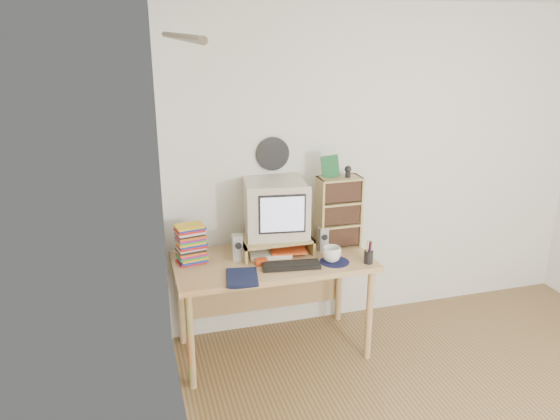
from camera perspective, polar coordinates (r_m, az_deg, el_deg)
back_wall at (r=4.43m, az=10.90°, el=4.29°), size 3.50×0.00×3.50m
left_wall at (r=2.34m, az=-9.07°, el=-8.87°), size 0.00×3.50×3.50m
curtain at (r=2.82m, az=-9.42°, el=-6.21°), size 0.00×2.20×2.20m
wall_disc at (r=4.04m, az=-0.77°, el=5.88°), size 0.25×0.02×0.25m
desk at (r=4.02m, az=-1.02°, el=-6.51°), size 1.40×0.70×0.75m
monitor_riser at (r=3.97m, az=-0.47°, el=-3.22°), size 0.52×0.30×0.12m
crt_monitor at (r=3.94m, az=-0.44°, el=0.15°), size 0.48×0.48×0.40m
speaker_left at (r=3.86m, az=-4.48°, el=-3.93°), size 0.08×0.08×0.19m
speaker_right at (r=4.03m, az=4.49°, el=-3.02°), size 0.07×0.07×0.18m
keyboard at (r=3.76m, az=1.16°, el=-5.82°), size 0.41×0.19×0.03m
dvd_stack at (r=3.84m, az=-9.26°, el=-3.60°), size 0.21×0.16×0.27m
cd_rack at (r=4.07m, az=6.15°, el=-0.19°), size 0.32×0.17×0.53m
mug at (r=3.86m, az=5.40°, el=-4.63°), size 0.15×0.15×0.11m
diary at (r=3.60m, az=-5.63°, el=-6.93°), size 0.28×0.23×0.05m
mousepad at (r=3.87m, az=5.71°, el=-5.41°), size 0.25×0.25×0.00m
pen_cup at (r=3.86m, az=9.25°, el=-4.62°), size 0.08×0.08×0.13m
papers at (r=3.98m, az=-0.36°, el=-4.33°), size 0.32×0.26×0.04m
red_box at (r=3.81m, az=-1.98°, el=-5.43°), size 0.08×0.05×0.04m
game_box at (r=3.96m, az=5.27°, el=4.54°), size 0.13×0.05×0.16m
webcam at (r=3.98m, az=7.11°, el=4.02°), size 0.05×0.05×0.09m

